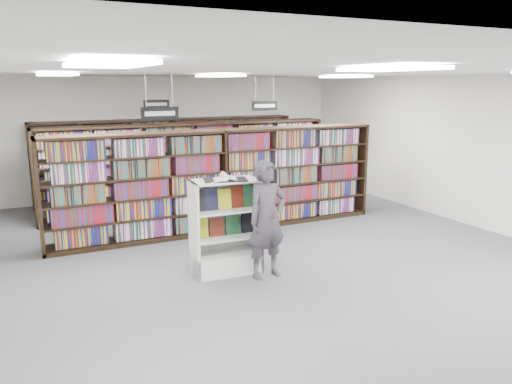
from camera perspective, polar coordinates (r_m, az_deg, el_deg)
name	(u,v)px	position (r m, az deg, el deg)	size (l,w,h in m)	color
floor	(265,259)	(8.80, 1.04, -7.68)	(12.00, 12.00, 0.00)	#49494D
ceiling	(266,71)	(8.28, 1.13, 13.64)	(10.00, 12.00, 0.10)	white
wall_back	(166,136)	(13.96, -10.21, 6.29)	(10.00, 0.10, 3.20)	white
wall_right	(477,152)	(11.53, 23.90, 4.22)	(0.10, 12.00, 3.20)	white
bookshelf_row_near	(221,181)	(10.28, -3.98, 1.28)	(7.00, 0.60, 2.10)	black
bookshelf_row_mid	(190,167)	(12.13, -7.52, 2.89)	(7.00, 0.60, 2.10)	black
bookshelf_row_far	(170,158)	(13.74, -9.78, 3.90)	(7.00, 0.60, 2.10)	black
aisle_sign_left	(160,112)	(8.68, -10.93, 8.94)	(0.65, 0.02, 0.80)	#B2B2B7
aisle_sign_right	(265,105)	(11.64, 1.00, 9.93)	(0.65, 0.02, 0.80)	#B2B2B7
aisle_sign_center	(156,103)	(12.80, -11.30, 9.91)	(0.65, 0.02, 0.80)	#B2B2B7
troffer_front_left	(108,64)	(4.44, -16.61, 13.87)	(0.60, 1.20, 0.04)	white
troffer_front_center	(391,69)	(5.76, 15.17, 13.46)	(0.60, 1.20, 0.04)	white
troffer_back_left	(57,74)	(9.41, -21.81, 12.38)	(0.60, 1.20, 0.04)	white
troffer_back_center	(220,76)	(10.10, -4.16, 13.12)	(0.60, 1.20, 0.04)	white
troffer_back_right	(345,77)	(11.55, 10.15, 12.85)	(0.60, 1.20, 0.04)	white
endcap_display	(225,242)	(8.11, -3.53, -5.68)	(1.12, 0.61, 1.53)	white
open_book	(225,178)	(7.76, -3.57, 1.57)	(0.74, 0.55, 0.13)	black
shopper	(267,220)	(7.78, 1.28, -3.17)	(0.68, 0.45, 1.86)	#464049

